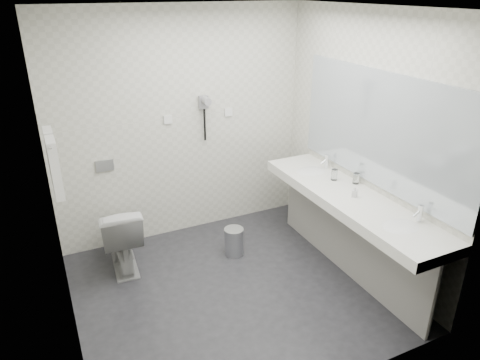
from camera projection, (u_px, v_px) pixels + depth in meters
floor at (233, 290)px, 4.21m from camera, size 2.80×2.80×0.00m
ceiling at (230, 8)px, 3.20m from camera, size 2.80×2.80×0.00m
wall_back at (182, 127)px, 4.78m from camera, size 2.80×0.00×2.80m
wall_front at (322, 242)px, 2.63m from camera, size 2.80×0.00×2.80m
wall_left at (53, 200)px, 3.15m from camera, size 0.00×2.60×2.60m
wall_right at (364, 144)px, 4.26m from camera, size 0.00×2.60×2.60m
vanity_counter at (350, 200)px, 4.17m from camera, size 0.55×2.20×0.10m
vanity_panel at (347, 238)px, 4.35m from camera, size 0.03×2.15×0.75m
vanity_post_near at (433, 300)px, 3.50m from camera, size 0.06×0.06×0.75m
vanity_post_far at (294, 196)px, 5.22m from camera, size 0.06×0.06×0.75m
mirror at (380, 130)px, 4.01m from camera, size 0.02×2.20×1.05m
basin_near at (400, 228)px, 3.61m from camera, size 0.40×0.31×0.05m
basin_far at (311, 172)px, 4.69m from camera, size 0.40×0.31×0.05m
faucet_near at (420, 213)px, 3.65m from camera, size 0.04×0.04×0.15m
faucet_far at (327, 161)px, 4.73m from camera, size 0.04×0.04×0.15m
soap_bottle_a at (355, 192)px, 4.09m from camera, size 0.06×0.06×0.10m
glass_left at (356, 178)px, 4.37m from camera, size 0.07×0.07×0.11m
glass_right at (334, 175)px, 4.45m from camera, size 0.07×0.07×0.11m
toilet at (121, 236)px, 4.43m from camera, size 0.45×0.73×0.71m
flush_plate at (105, 166)px, 4.55m from camera, size 0.18×0.02×0.12m
pedal_bin at (234, 242)px, 4.72m from camera, size 0.24×0.24×0.29m
bin_lid at (234, 230)px, 4.66m from camera, size 0.21×0.21×0.02m
towel_rail at (47, 137)px, 3.51m from camera, size 0.02×0.62×0.02m
towel_near at (55, 168)px, 3.48m from camera, size 0.07×0.24×0.48m
towel_far at (52, 157)px, 3.72m from camera, size 0.07×0.24×0.48m
dryer_cradle at (204, 102)px, 4.75m from camera, size 0.10×0.04×0.14m
dryer_barrel at (206, 101)px, 4.68m from camera, size 0.08×0.14×0.08m
dryer_cord at (205, 125)px, 4.84m from camera, size 0.02×0.02×0.35m
switch_plate_a at (168, 120)px, 4.67m from camera, size 0.09×0.02×0.09m
switch_plate_b at (228, 112)px, 4.95m from camera, size 0.09×0.02×0.09m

